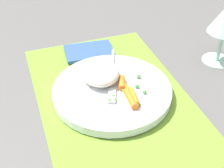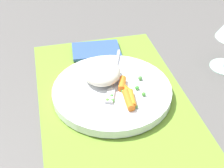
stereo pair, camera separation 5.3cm
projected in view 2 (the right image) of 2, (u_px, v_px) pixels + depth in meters
ground_plane at (112, 96)px, 0.68m from camera, size 2.40×2.40×0.00m
placemat at (112, 95)px, 0.68m from camera, size 0.48×0.31×0.01m
plate at (112, 91)px, 0.67m from camera, size 0.26×0.26×0.02m
rice_mound at (101, 71)px, 0.68m from camera, size 0.10×0.08×0.04m
carrot_portion at (127, 94)px, 0.64m from camera, size 0.10×0.03×0.02m
pea_scatter at (129, 92)px, 0.65m from camera, size 0.09×0.10×0.01m
fork at (113, 80)px, 0.69m from camera, size 0.19×0.08×0.01m
napkin at (94, 50)px, 0.81m from camera, size 0.09×0.13×0.01m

